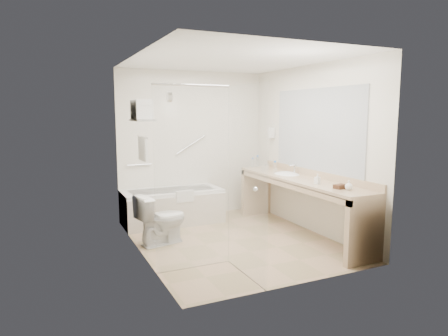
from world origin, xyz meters
name	(u,v)px	position (x,y,z in m)	size (l,w,h in m)	color
floor	(233,240)	(0.00, 0.00, 0.00)	(3.20, 3.20, 0.00)	tan
ceiling	(233,60)	(0.00, 0.00, 2.50)	(2.60, 3.20, 0.10)	white
wall_back	(193,144)	(0.00, 1.60, 1.25)	(2.60, 0.10, 2.50)	beige
wall_front	(302,167)	(0.00, -1.60, 1.25)	(2.60, 0.10, 2.50)	beige
wall_left	(139,157)	(-1.30, 0.00, 1.25)	(0.10, 3.20, 2.50)	beige
wall_right	(310,149)	(1.30, 0.00, 1.25)	(0.10, 3.20, 2.50)	beige
bathtub	(172,206)	(-0.50, 1.24, 0.28)	(1.60, 0.73, 0.59)	white
grab_bar_short	(139,165)	(-0.95, 1.56, 0.95)	(0.03, 0.03, 0.40)	silver
grab_bar_long	(191,145)	(-0.05, 1.56, 1.25)	(0.03, 0.03, 0.60)	silver
shower_enclosure	(219,179)	(-0.63, -0.93, 1.07)	(0.96, 0.91, 2.11)	silver
towel_shelf	(142,116)	(-1.17, 0.35, 1.75)	(0.24, 0.55, 0.81)	silver
vanity_counter	(300,192)	(1.02, -0.15, 0.64)	(0.55, 2.70, 0.95)	tan
sink	(287,176)	(1.05, 0.25, 0.82)	(0.40, 0.52, 0.14)	white
faucet	(295,168)	(1.20, 0.25, 0.93)	(0.03, 0.03, 0.14)	silver
mirror	(317,130)	(1.29, -0.15, 1.55)	(0.02, 2.00, 1.20)	#A6ACB2
hairdryer_unit	(271,133)	(1.25, 1.05, 1.45)	(0.08, 0.10, 0.18)	silver
toilet	(162,219)	(-0.95, 0.29, 0.34)	(0.39, 0.70, 0.69)	white
amenity_basket	(340,186)	(1.00, -1.04, 0.88)	(0.16, 0.11, 0.05)	#4C2C1B
soap_bottle_a	(317,182)	(0.94, -0.65, 0.88)	(0.06, 0.14, 0.06)	silver
soap_bottle_b	(349,186)	(1.03, -1.16, 0.90)	(0.10, 0.12, 0.10)	silver
water_bottle_left	(275,168)	(0.92, 0.38, 0.94)	(0.06, 0.06, 0.20)	silver
water_bottle_mid	(258,162)	(1.01, 1.10, 0.95)	(0.07, 0.07, 0.21)	silver
water_bottle_right	(253,163)	(0.92, 1.10, 0.93)	(0.05, 0.05, 0.17)	silver
drinking_glass_near	(267,167)	(1.01, 0.78, 0.90)	(0.07, 0.07, 0.09)	silver
drinking_glass_far	(263,169)	(0.85, 0.63, 0.90)	(0.07, 0.07, 0.09)	silver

